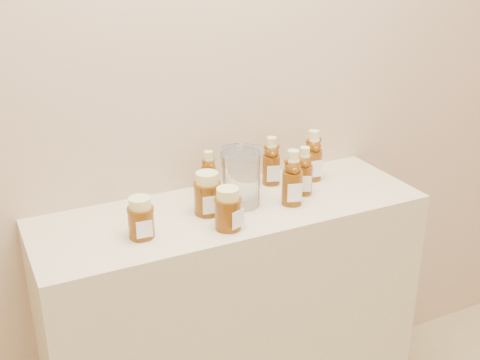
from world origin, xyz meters
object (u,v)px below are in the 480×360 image
bear_bottle_front_left (293,174)px  honey_jar_left (141,218)px  glass_canister (241,175)px  bear_bottle_back_left (209,170)px  display_table (233,330)px

bear_bottle_front_left → honey_jar_left: (-0.48, -0.00, -0.04)m
bear_bottle_front_left → honey_jar_left: 0.48m
bear_bottle_front_left → glass_canister: bear_bottle_front_left is taller
honey_jar_left → bear_bottle_back_left: bearing=38.2°
bear_bottle_back_left → glass_canister: (0.05, -0.12, 0.02)m
display_table → honey_jar_left: honey_jar_left is taller
display_table → bear_bottle_back_left: bearing=97.7°
honey_jar_left → glass_canister: 0.35m
glass_canister → honey_jar_left: bearing=-168.4°
bear_bottle_front_left → honey_jar_left: size_ratio=1.68×
honey_jar_left → glass_canister: (0.34, 0.07, 0.04)m
bear_bottle_front_left → glass_canister: (-0.14, 0.06, -0.00)m
display_table → bear_bottle_back_left: (-0.02, 0.13, 0.53)m
glass_canister → display_table: bearing=-163.9°
bear_bottle_front_left → display_table: bearing=178.6°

